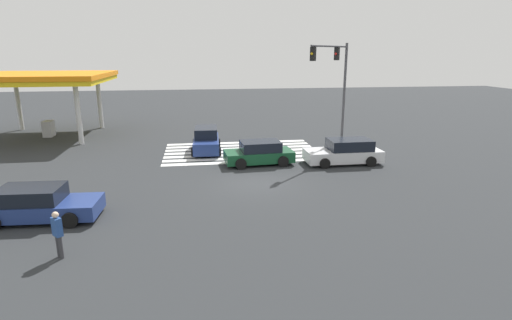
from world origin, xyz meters
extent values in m
plane|color=#2B2D30|center=(0.00, 0.00, 0.00)|extent=(114.41, 114.41, 0.00)
cube|color=silver|center=(0.00, -9.97, 0.00)|extent=(10.61, 0.60, 0.01)
cube|color=silver|center=(0.00, -9.02, 0.00)|extent=(10.61, 0.60, 0.01)
cube|color=silver|center=(0.00, -8.07, 0.00)|extent=(10.61, 0.60, 0.01)
cube|color=silver|center=(0.00, -7.12, 0.00)|extent=(10.61, 0.60, 0.01)
cube|color=silver|center=(0.00, -6.17, 0.00)|extent=(10.61, 0.60, 0.01)
cube|color=silver|center=(0.00, -5.22, 0.00)|extent=(10.61, 0.60, 0.01)
cube|color=silver|center=(0.00, -4.27, 0.00)|extent=(10.61, 0.60, 0.01)
cylinder|color=#47474C|center=(-7.44, -7.44, 3.69)|extent=(0.18, 0.18, 7.37)
cylinder|color=#47474C|center=(-5.67, -5.67, 7.12)|extent=(3.63, 3.63, 0.12)
cube|color=black|center=(-6.38, -6.38, 6.65)|extent=(0.40, 0.40, 0.84)
sphere|color=red|center=(-6.27, -6.27, 6.65)|extent=(0.16, 0.16, 0.16)
cube|color=black|center=(-4.07, -4.07, 6.65)|extent=(0.40, 0.40, 0.84)
sphere|color=gold|center=(-3.96, -3.96, 6.65)|extent=(0.16, 0.16, 0.16)
cube|color=#144728|center=(-0.72, -3.74, 0.51)|extent=(4.32, 2.17, 0.65)
cube|color=black|center=(-0.82, -3.75, 1.14)|extent=(2.50, 1.85, 0.61)
cylinder|color=black|center=(0.51, -2.69, 0.34)|extent=(0.69, 0.27, 0.67)
cylinder|color=black|center=(0.64, -4.61, 0.34)|extent=(0.69, 0.27, 0.67)
cylinder|color=black|center=(-2.09, -2.87, 0.34)|extent=(0.69, 0.27, 0.67)
cylinder|color=black|center=(-1.95, -4.79, 0.34)|extent=(0.69, 0.27, 0.67)
cube|color=navy|center=(9.50, 3.45, 0.49)|extent=(4.78, 2.13, 0.63)
cube|color=black|center=(9.85, 3.43, 1.11)|extent=(2.57, 1.82, 0.61)
cylinder|color=black|center=(8.00, 2.57, 0.32)|extent=(0.65, 0.25, 0.64)
cylinder|color=black|center=(8.10, 4.48, 0.32)|extent=(0.65, 0.25, 0.64)
cylinder|color=black|center=(10.90, 2.41, 0.32)|extent=(0.65, 0.25, 0.64)
cube|color=navy|center=(2.42, -7.46, 0.57)|extent=(1.87, 4.26, 0.79)
cube|color=black|center=(2.41, -7.82, 1.31)|extent=(1.63, 2.53, 0.70)
cylinder|color=black|center=(1.59, -6.12, 0.31)|extent=(0.24, 0.64, 0.63)
cylinder|color=black|center=(3.35, -6.19, 0.31)|extent=(0.24, 0.64, 0.63)
cylinder|color=black|center=(1.49, -8.72, 0.31)|extent=(0.24, 0.64, 0.63)
cylinder|color=black|center=(3.25, -8.79, 0.31)|extent=(0.24, 0.64, 0.63)
cube|color=silver|center=(-5.94, -3.12, 0.52)|extent=(4.71, 1.95, 0.69)
cube|color=black|center=(-6.35, -3.12, 1.20)|extent=(2.64, 1.75, 0.65)
cylinder|color=black|center=(-4.48, -2.14, 0.32)|extent=(0.64, 0.22, 0.64)
cylinder|color=black|center=(-4.48, -4.11, 0.32)|extent=(0.64, 0.22, 0.64)
cylinder|color=black|center=(-7.39, -2.12, 0.32)|extent=(0.64, 0.22, 0.64)
cylinder|color=black|center=(-7.40, -4.10, 0.32)|extent=(0.64, 0.22, 0.64)
cube|color=yellow|center=(15.19, -14.64, 4.60)|extent=(9.83, 9.83, 0.35)
cube|color=orange|center=(15.19, -14.64, 4.96)|extent=(10.03, 10.03, 0.36)
cube|color=#B2B2B7|center=(15.19, -14.64, 0.65)|extent=(0.70, 1.10, 1.30)
cylinder|color=silver|center=(11.75, -18.09, 2.21)|extent=(0.36, 0.36, 4.43)
cylinder|color=silver|center=(18.63, -18.09, 2.21)|extent=(0.36, 0.36, 4.43)
cylinder|color=silver|center=(11.75, -11.20, 2.21)|extent=(0.36, 0.36, 4.43)
cylinder|color=#38383D|center=(7.76, 6.90, 0.40)|extent=(0.14, 0.14, 0.81)
cylinder|color=#38383D|center=(7.66, 7.02, 0.40)|extent=(0.14, 0.14, 0.81)
cube|color=#284C93|center=(7.71, 6.96, 1.13)|extent=(0.40, 0.41, 0.64)
sphere|color=beige|center=(7.71, 6.96, 1.55)|extent=(0.22, 0.22, 0.22)
camera|label=1|loc=(2.94, 19.99, 6.71)|focal=28.00mm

